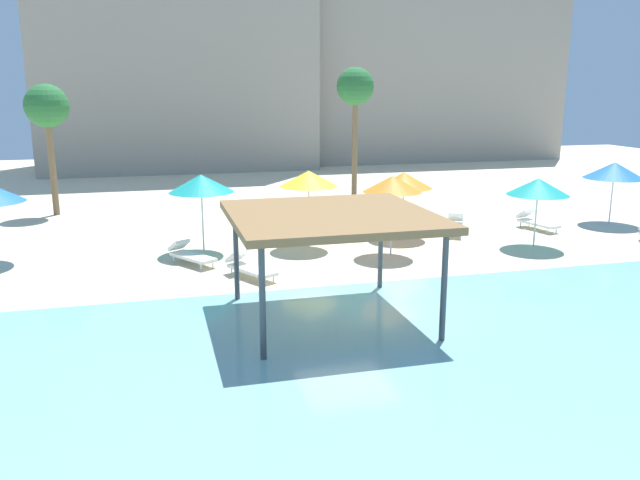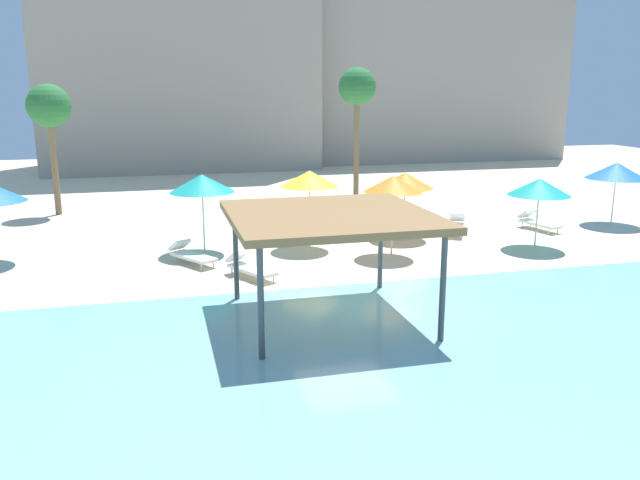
{
  "view_description": "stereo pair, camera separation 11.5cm",
  "coord_description": "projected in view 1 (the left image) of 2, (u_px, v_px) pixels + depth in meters",
  "views": [
    {
      "loc": [
        -4.9,
        -15.62,
        5.64
      ],
      "look_at": [
        -0.23,
        2.0,
        1.3
      ],
      "focal_mm": 36.08,
      "sensor_mm": 36.0,
      "label": 1
    },
    {
      "loc": [
        -4.78,
        -15.65,
        5.64
      ],
      "look_at": [
        -0.23,
        2.0,
        1.3
      ],
      "focal_mm": 36.08,
      "sensor_mm": 36.0,
      "label": 2
    }
  ],
  "objects": [
    {
      "name": "lagoon_water",
      "position": [
        429.0,
        389.0,
        12.27
      ],
      "size": [
        44.0,
        13.5,
        0.04
      ],
      "primitive_type": "cube",
      "color": "#7AB7C1",
      "rests_on": "ground"
    },
    {
      "name": "beach_umbrella_blue_5",
      "position": [
        614.0,
        170.0,
        26.71
      ],
      "size": [
        2.46,
        2.46,
        2.61
      ],
      "color": "silver",
      "rests_on": "ground"
    },
    {
      "name": "hotel_block_0",
      "position": [
        174.0,
        12.0,
        44.53
      ],
      "size": [
        18.45,
        9.38,
        21.38
      ],
      "primitive_type": "cube",
      "color": "#9E9384",
      "rests_on": "ground"
    },
    {
      "name": "lounge_chair_1",
      "position": [
        535.0,
        221.0,
        26.12
      ],
      "size": [
        1.02,
        1.98,
        0.74
      ],
      "rotation": [
        0.0,
        0.0,
        -1.34
      ],
      "color": "white",
      "rests_on": "ground"
    },
    {
      "name": "hotel_block_1",
      "position": [
        420.0,
        63.0,
        51.97
      ],
      "size": [
        20.81,
        9.67,
        15.03
      ],
      "primitive_type": "cube",
      "color": "#9E9384",
      "rests_on": "ground"
    },
    {
      "name": "palm_tree_0",
      "position": [
        355.0,
        90.0,
        32.43
      ],
      "size": [
        1.9,
        1.9,
        6.64
      ],
      "color": "brown",
      "rests_on": "ground"
    },
    {
      "name": "lounge_chair_2",
      "position": [
        190.0,
        254.0,
        20.98
      ],
      "size": [
        1.54,
        1.92,
        0.74
      ],
      "rotation": [
        0.0,
        0.0,
        -0.99
      ],
      "color": "white",
      "rests_on": "ground"
    },
    {
      "name": "lounge_chair_5",
      "position": [
        272.0,
        234.0,
        23.93
      ],
      "size": [
        1.31,
        1.98,
        0.74
      ],
      "rotation": [
        0.0,
        0.0,
        -1.16
      ],
      "color": "white",
      "rests_on": "ground"
    },
    {
      "name": "beach_umbrella_yellow_3",
      "position": [
        309.0,
        179.0,
        22.64
      ],
      "size": [
        2.05,
        2.05,
        2.79
      ],
      "color": "silver",
      "rests_on": "ground"
    },
    {
      "name": "beach_umbrella_teal_7",
      "position": [
        538.0,
        187.0,
        22.77
      ],
      "size": [
        2.19,
        2.19,
        2.51
      ],
      "color": "silver",
      "rests_on": "ground"
    },
    {
      "name": "shade_pavilion",
      "position": [
        331.0,
        219.0,
        15.46
      ],
      "size": [
        4.8,
        4.8,
        2.71
      ],
      "color": "#42474C",
      "rests_on": "ground"
    },
    {
      "name": "lounge_chair_4",
      "position": [
        248.0,
        267.0,
        19.52
      ],
      "size": [
        1.44,
        1.95,
        0.74
      ],
      "rotation": [
        0.0,
        0.0,
        -1.07
      ],
      "color": "white",
      "rests_on": "ground"
    },
    {
      "name": "beach_umbrella_teal_2",
      "position": [
        201.0,
        183.0,
        22.02
      ],
      "size": [
        2.24,
        2.24,
        2.74
      ],
      "color": "silver",
      "rests_on": "ground"
    },
    {
      "name": "beach_umbrella_orange_6",
      "position": [
        404.0,
        180.0,
        24.23
      ],
      "size": [
        2.15,
        2.15,
        2.52
      ],
      "color": "silver",
      "rests_on": "ground"
    },
    {
      "name": "palm_tree_1",
      "position": [
        47.0,
        109.0,
        28.1
      ],
      "size": [
        1.9,
        1.9,
        5.8
      ],
      "color": "brown",
      "rests_on": "ground"
    },
    {
      "name": "ground_plane",
      "position": [
        347.0,
        303.0,
        17.21
      ],
      "size": [
        80.0,
        80.0,
        0.0
      ],
      "primitive_type": "plane",
      "color": "beige"
    },
    {
      "name": "beach_umbrella_orange_4",
      "position": [
        392.0,
        184.0,
        21.62
      ],
      "size": [
        2.0,
        2.0,
        2.75
      ],
      "color": "silver",
      "rests_on": "ground"
    },
    {
      "name": "lounge_chair_0",
      "position": [
        455.0,
        225.0,
        25.33
      ],
      "size": [
        1.44,
        1.95,
        0.74
      ],
      "rotation": [
        0.0,
        0.0,
        -2.07
      ],
      "color": "white",
      "rests_on": "ground"
    }
  ]
}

